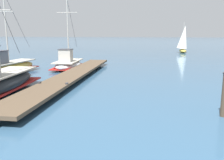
# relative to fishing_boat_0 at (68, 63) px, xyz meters

# --- Properties ---
(floating_dock) EXTENTS (2.56, 18.30, 0.53)m
(floating_dock) POSITION_rel_fishing_boat_0_xyz_m (2.24, -4.84, -0.16)
(floating_dock) COLOR brown
(floating_dock) RESTS_ON ground
(fishing_boat_0) EXTENTS (2.53, 5.82, 6.74)m
(fishing_boat_0) POSITION_rel_fishing_boat_0_xyz_m (0.00, 0.00, 0.00)
(fishing_boat_0) COLOR silver
(fishing_boat_0) RESTS_ON ground
(fishing_boat_4) EXTENTS (2.07, 6.97, 6.71)m
(fishing_boat_4) POSITION_rel_fishing_boat_0_xyz_m (-3.63, -3.99, 0.08)
(fishing_boat_4) COLOR gold
(fishing_boat_4) RESTS_ON ground
(distant_sailboat) EXTENTS (2.19, 3.52, 5.04)m
(distant_sailboat) POSITION_rel_fishing_boat_0_xyz_m (12.07, 21.62, 1.69)
(distant_sailboat) COLOR gold
(distant_sailboat) RESTS_ON ground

